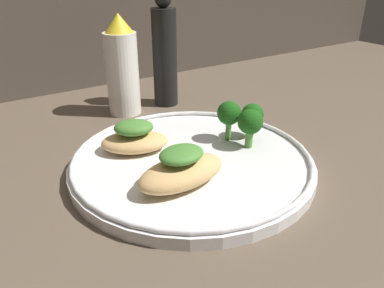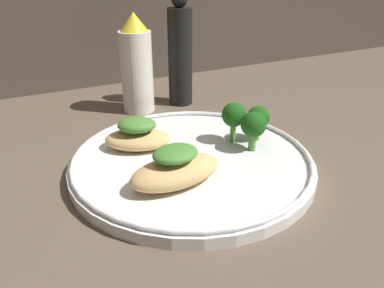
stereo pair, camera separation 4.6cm
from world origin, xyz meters
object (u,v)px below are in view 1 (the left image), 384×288
(plate, at_px, (192,161))
(broccoli_bunch, at_px, (244,117))
(sauce_bottle, at_px, (122,68))
(pepper_grinder, at_px, (165,55))

(plate, distance_m, broccoli_bunch, 0.09)
(plate, height_order, sauce_bottle, sauce_bottle)
(sauce_bottle, xyz_separation_m, pepper_grinder, (0.08, 0.00, 0.01))
(plate, relative_size, pepper_grinder, 1.57)
(broccoli_bunch, bearing_deg, plate, -177.93)
(pepper_grinder, bearing_deg, plate, -111.84)
(plate, height_order, pepper_grinder, pepper_grinder)
(broccoli_bunch, xyz_separation_m, sauce_bottle, (-0.07, 0.22, 0.03))
(plate, bearing_deg, sauce_bottle, 87.71)
(sauce_bottle, bearing_deg, pepper_grinder, 0.00)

